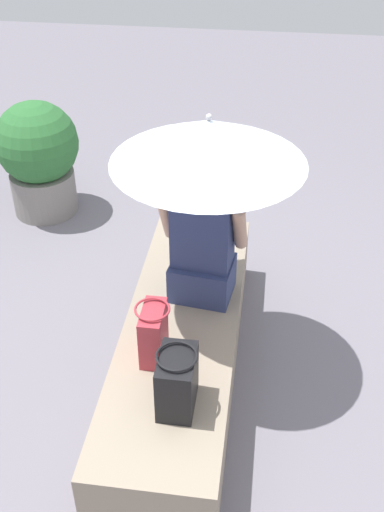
# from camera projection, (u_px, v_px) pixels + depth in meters

# --- Properties ---
(ground_plane) EXTENTS (14.00, 14.00, 0.00)m
(ground_plane) POSITION_uv_depth(u_px,v_px,m) (182.00, 373.00, 3.60)
(ground_plane) COLOR slate
(stone_bench) EXTENTS (2.09, 0.61, 0.41)m
(stone_bench) POSITION_uv_depth(u_px,v_px,m) (182.00, 348.00, 3.48)
(stone_bench) COLOR gray
(stone_bench) RESTS_ON ground
(person_seated) EXTENTS (0.32, 0.49, 0.90)m
(person_seated) POSITION_uv_depth(u_px,v_px,m) (203.00, 237.00, 3.33)
(person_seated) COLOR navy
(person_seated) RESTS_ON stone_bench
(parasol) EXTENTS (0.96, 0.96, 1.13)m
(parasol) POSITION_uv_depth(u_px,v_px,m) (209.00, 142.00, 2.91)
(parasol) COLOR #B7B7BC
(parasol) RESTS_ON stone_bench
(handbag_black) EXTENTS (0.25, 0.19, 0.32)m
(handbag_black) POSITION_uv_depth(u_px,v_px,m) (177.00, 381.00, 2.80)
(handbag_black) COLOR black
(handbag_black) RESTS_ON stone_bench
(tote_bag_canvas) EXTENTS (0.24, 0.18, 0.31)m
(tote_bag_canvas) POSITION_uv_depth(u_px,v_px,m) (153.00, 332.00, 3.06)
(tote_bag_canvas) COLOR #B2333D
(tote_bag_canvas) RESTS_ON stone_bench
(magazine) EXTENTS (0.30, 0.22, 0.01)m
(magazine) POSITION_uv_depth(u_px,v_px,m) (194.00, 246.00, 3.93)
(magazine) COLOR #339ED1
(magazine) RESTS_ON stone_bench
(planter_near) EXTENTS (0.64, 0.64, 0.92)m
(planter_near) POSITION_uv_depth(u_px,v_px,m) (39.00, 155.00, 4.78)
(planter_near) COLOR gray
(planter_near) RESTS_ON ground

